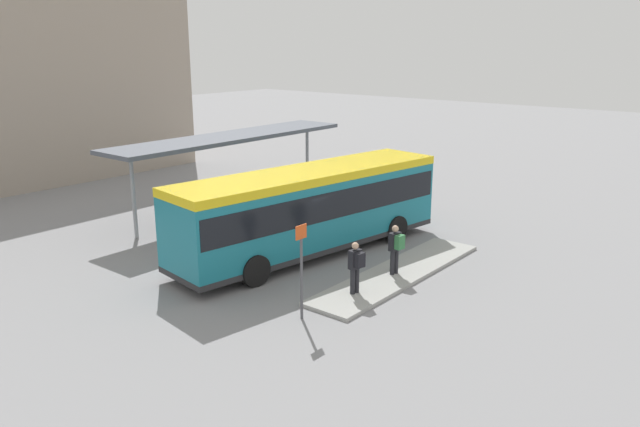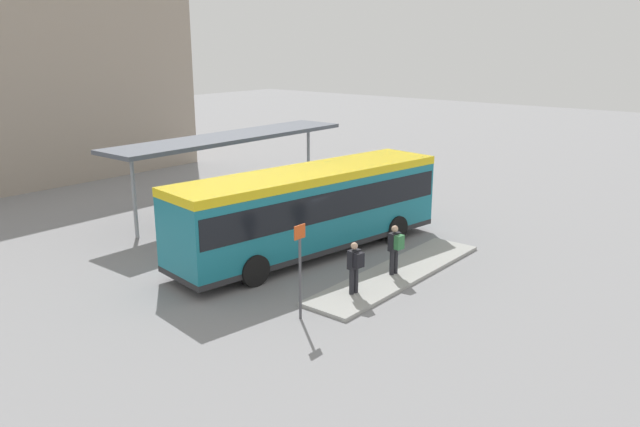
# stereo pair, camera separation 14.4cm
# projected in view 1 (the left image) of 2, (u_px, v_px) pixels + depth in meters

# --- Properties ---
(ground_plane) EXTENTS (120.00, 120.00, 0.00)m
(ground_plane) POSITION_uv_depth(u_px,v_px,m) (311.00, 253.00, 23.35)
(ground_plane) COLOR gray
(curb_island) EXTENTS (8.28, 1.80, 0.12)m
(curb_island) POSITION_uv_depth(u_px,v_px,m) (398.00, 273.00, 21.22)
(curb_island) COLOR #9E9E99
(curb_island) RESTS_ON ground_plane
(city_bus) EXTENTS (11.42, 4.14, 3.19)m
(city_bus) POSITION_uv_depth(u_px,v_px,m) (311.00, 205.00, 22.86)
(city_bus) COLOR #197284
(city_bus) RESTS_ON ground_plane
(pedestrian_waiting) EXTENTS (0.45, 0.48, 1.69)m
(pedestrian_waiting) POSITION_uv_depth(u_px,v_px,m) (396.00, 247.00, 20.70)
(pedestrian_waiting) COLOR #232328
(pedestrian_waiting) RESTS_ON curb_island
(pedestrian_companion) EXTENTS (0.44, 0.47, 1.65)m
(pedestrian_companion) POSITION_uv_depth(u_px,v_px,m) (356.00, 265.00, 19.09)
(pedestrian_companion) COLOR #232328
(pedestrian_companion) RESTS_ON curb_island
(bicycle_red) EXTENTS (0.48, 1.59, 0.69)m
(bicycle_red) POSITION_uv_depth(u_px,v_px,m) (409.00, 197.00, 30.41)
(bicycle_red) COLOR black
(bicycle_red) RESTS_ON ground_plane
(bicycle_orange) EXTENTS (0.48, 1.52, 0.66)m
(bicycle_orange) POSITION_uv_depth(u_px,v_px,m) (393.00, 196.00, 30.70)
(bicycle_orange) COLOR black
(bicycle_orange) RESTS_ON ground_plane
(bicycle_green) EXTENTS (0.48, 1.53, 0.66)m
(bicycle_green) POSITION_uv_depth(u_px,v_px,m) (379.00, 194.00, 31.13)
(bicycle_green) COLOR black
(bicycle_green) RESTS_ON ground_plane
(station_shelter) EXTENTS (12.57, 2.54, 3.57)m
(station_shelter) POSITION_uv_depth(u_px,v_px,m) (231.00, 138.00, 28.27)
(station_shelter) COLOR #4C515B
(station_shelter) RESTS_ON ground_plane
(potted_planter_near_shelter) EXTENTS (0.92, 0.92, 1.25)m
(potted_planter_near_shelter) POSITION_uv_depth(u_px,v_px,m) (324.00, 191.00, 30.25)
(potted_planter_near_shelter) COLOR slate
(potted_planter_near_shelter) RESTS_ON ground_plane
(platform_sign) EXTENTS (0.44, 0.08, 2.80)m
(platform_sign) POSITION_uv_depth(u_px,v_px,m) (301.00, 267.00, 17.44)
(platform_sign) COLOR #4C4C51
(platform_sign) RESTS_ON ground_plane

